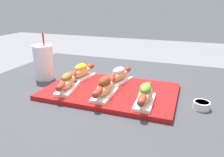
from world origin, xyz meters
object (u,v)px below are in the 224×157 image
object	(u,v)px
serving_tray	(110,91)
hot_dog_4	(119,75)
hot_dog_2	(145,94)
hot_dog_3	(81,72)
hot_dog_1	(105,87)
sauce_bowl	(202,105)
drink_cup	(44,62)
hot_dog_0	(67,82)

from	to	relation	value
serving_tray	hot_dog_4	bearing A→B (deg)	85.02
hot_dog_2	hot_dog_3	bearing A→B (deg)	155.14
hot_dog_1	sauce_bowl	bearing A→B (deg)	8.55
hot_dog_2	sauce_bowl	bearing A→B (deg)	17.71
hot_dog_3	serving_tray	bearing A→B (deg)	-22.67
serving_tray	hot_dog_3	size ratio (longest dim) A/B	2.75
hot_dog_2	sauce_bowl	size ratio (longest dim) A/B	3.41
hot_dog_1	hot_dog_3	distance (m)	0.23
hot_dog_4	drink_cup	bearing A→B (deg)	-175.65
drink_cup	hot_dog_0	bearing A→B (deg)	-31.88
hot_dog_3	hot_dog_2	bearing A→B (deg)	-24.86
drink_cup	hot_dog_3	bearing A→B (deg)	4.42
serving_tray	drink_cup	world-z (taller)	drink_cup
hot_dog_2	serving_tray	bearing A→B (deg)	152.90
hot_dog_0	drink_cup	world-z (taller)	drink_cup
sauce_bowl	drink_cup	world-z (taller)	drink_cup
hot_dog_2	drink_cup	xyz separation A→B (m)	(-0.53, 0.14, 0.03)
hot_dog_2	hot_dog_4	size ratio (longest dim) A/B	1.02
hot_dog_0	hot_dog_2	distance (m)	0.33
hot_dog_0	sauce_bowl	world-z (taller)	hot_dog_0
serving_tray	hot_dog_4	world-z (taller)	hot_dog_4
hot_dog_3	hot_dog_0	bearing A→B (deg)	-85.58
hot_dog_0	sauce_bowl	size ratio (longest dim) A/B	3.36
hot_dog_0	sauce_bowl	xyz separation A→B (m)	(0.52, 0.05, -0.04)
hot_dog_2	hot_dog_3	distance (m)	0.37
hot_dog_3	drink_cup	size ratio (longest dim) A/B	0.86
hot_dog_2	hot_dog_3	xyz separation A→B (m)	(-0.34, 0.16, -0.00)
hot_dog_3	sauce_bowl	world-z (taller)	hot_dog_3
serving_tray	hot_dog_4	size ratio (longest dim) A/B	2.78
drink_cup	sauce_bowl	bearing A→B (deg)	-6.31
drink_cup	hot_dog_4	bearing A→B (deg)	4.35
hot_dog_3	sauce_bowl	size ratio (longest dim) A/B	3.37
serving_tray	hot_dog_2	distance (m)	0.19
serving_tray	sauce_bowl	size ratio (longest dim) A/B	9.26
serving_tray	hot_dog_2	xyz separation A→B (m)	(0.16, -0.08, 0.04)
serving_tray	hot_dog_2	world-z (taller)	hot_dog_2
hot_dog_0	hot_dog_4	bearing A→B (deg)	42.35
hot_dog_0	hot_dog_3	world-z (taller)	same
hot_dog_0	drink_cup	xyz separation A→B (m)	(-0.20, 0.13, 0.03)
serving_tray	hot_dog_1	distance (m)	0.09
hot_dog_0	hot_dog_3	bearing A→B (deg)	94.42
hot_dog_0	hot_dog_1	xyz separation A→B (m)	(0.17, -0.01, 0.00)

